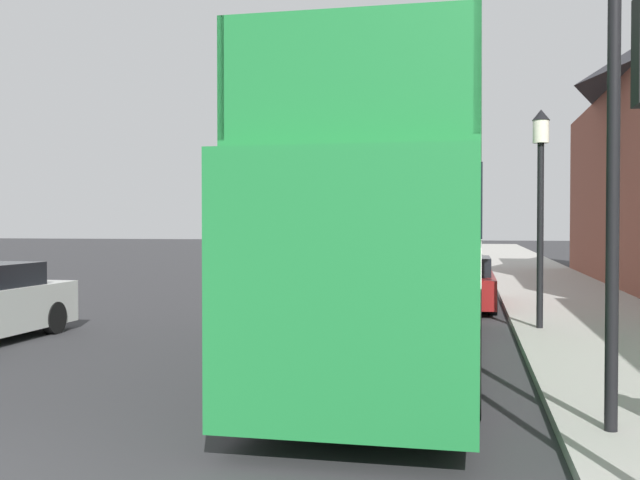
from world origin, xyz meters
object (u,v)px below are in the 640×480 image
Objects in this scene: lamp_post_second at (541,176)px; parked_car_ahead_of_bus at (460,284)px; lamp_post_nearest at (614,83)px; tour_bus at (400,244)px.

parked_car_ahead_of_bus is at bearing 109.80° from lamp_post_second.
tour_bus is at bearing 122.26° from lamp_post_nearest.
tour_bus is 4.57m from lamp_post_second.
tour_bus is 2.41× the size of lamp_post_second.
lamp_post_nearest is (2.49, -3.94, 1.74)m from tour_bus.
lamp_post_second reaches higher than parked_car_ahead_of_bus.
lamp_post_nearest is at bearing -89.89° from lamp_post_second.
lamp_post_nearest reaches higher than lamp_post_second.
lamp_post_nearest reaches higher than tour_bus.
lamp_post_second is (2.47, 3.63, 1.27)m from tour_bus.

